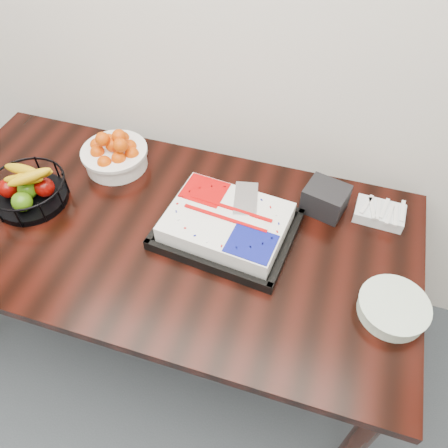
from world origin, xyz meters
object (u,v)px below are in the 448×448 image
(cake_tray, at_px, (227,225))
(tangerine_bowl, at_px, (114,152))
(table, at_px, (163,243))
(napkin_box, at_px, (325,199))
(plate_stack, at_px, (393,308))
(fruit_basket, at_px, (28,189))

(cake_tray, relative_size, tangerine_bowl, 1.89)
(table, relative_size, napkin_box, 12.44)
(cake_tray, xyz_separation_m, plate_stack, (0.57, -0.15, -0.02))
(tangerine_bowl, height_order, napkin_box, tangerine_bowl)
(napkin_box, bearing_deg, tangerine_bowl, -179.26)
(cake_tray, bearing_deg, plate_stack, -14.99)
(napkin_box, bearing_deg, plate_stack, -54.36)
(plate_stack, xyz_separation_m, napkin_box, (-0.26, 0.37, 0.03))
(cake_tray, height_order, fruit_basket, fruit_basket)
(cake_tray, bearing_deg, fruit_basket, -174.63)
(fruit_basket, xyz_separation_m, napkin_box, (1.04, 0.29, -0.01))
(tangerine_bowl, distance_m, fruit_basket, 0.35)
(tangerine_bowl, bearing_deg, plate_stack, -18.11)
(cake_tray, height_order, napkin_box, napkin_box)
(cake_tray, height_order, plate_stack, cake_tray)
(napkin_box, bearing_deg, fruit_basket, -164.65)
(cake_tray, distance_m, napkin_box, 0.37)
(fruit_basket, relative_size, plate_stack, 1.32)
(plate_stack, height_order, napkin_box, napkin_box)
(cake_tray, height_order, tangerine_bowl, tangerine_bowl)
(table, height_order, cake_tray, cake_tray)
(tangerine_bowl, xyz_separation_m, napkin_box, (0.83, 0.01, -0.02))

